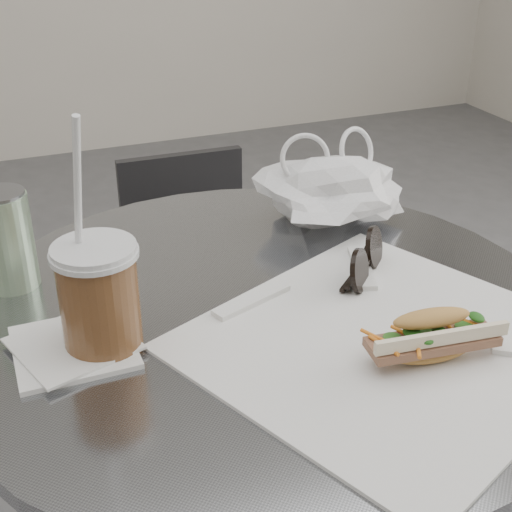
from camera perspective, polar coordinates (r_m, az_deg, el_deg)
name	(u,v)px	position (r m, az deg, el deg)	size (l,w,h in m)	color
cafe_table	(263,469)	(1.06, 0.55, -16.64)	(0.76, 0.76, 0.74)	slate
chair_far	(203,327)	(1.64, -4.29, -5.68)	(0.36, 0.36, 0.68)	#2A2A2C
sandwich_paper	(387,342)	(0.83, 10.41, -6.79)	(0.40, 0.38, 0.00)	white
banh_mi	(431,337)	(0.80, 13.86, -6.31)	(0.19, 0.09, 0.06)	tan
iced_coffee	(99,296)	(0.80, -12.45, -3.16)	(0.10, 0.10, 0.28)	brown
sunglasses	(365,262)	(0.95, 8.68, -0.49)	(0.11, 0.11, 0.06)	black
plastic_bag	(335,194)	(1.08, 6.35, 4.97)	(0.21, 0.16, 0.10)	white
napkin_stack	(73,346)	(0.83, -14.40, -7.00)	(0.15, 0.15, 0.01)	white
drink_can	(6,240)	(0.96, -19.35, 1.23)	(0.07, 0.07, 0.13)	#67A15E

